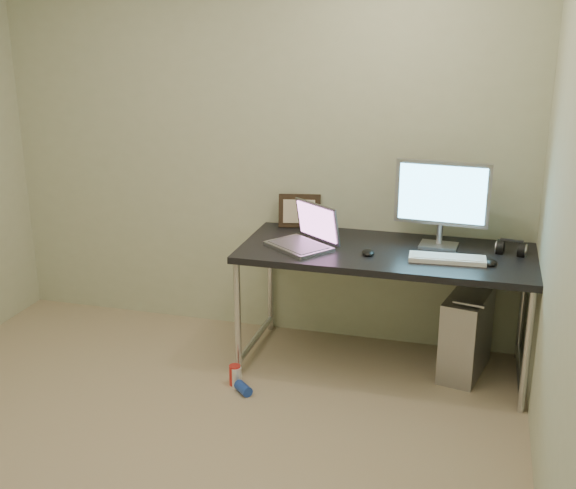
{
  "coord_description": "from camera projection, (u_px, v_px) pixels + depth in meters",
  "views": [
    {
      "loc": [
        1.41,
        -2.63,
        2.08
      ],
      "look_at": [
        0.4,
        1.03,
        0.85
      ],
      "focal_mm": 45.0,
      "sensor_mm": 36.0,
      "label": 1
    }
  ],
  "objects": [
    {
      "name": "picture_frame",
      "position": [
        300.0,
        211.0,
        4.63
      ],
      "size": [
        0.28,
        0.13,
        0.22
      ],
      "primitive_type": "cube",
      "rotation": [
        -0.21,
        0.0,
        0.21
      ],
      "color": "black",
      "rests_on": "desk"
    },
    {
      "name": "keyboard",
      "position": [
        447.0,
        259.0,
        4.03
      ],
      "size": [
        0.43,
        0.16,
        0.03
      ],
      "primitive_type": "cube",
      "rotation": [
        0.0,
        0.0,
        0.06
      ],
      "color": "white",
      "rests_on": "desk"
    },
    {
      "name": "can_red",
      "position": [
        235.0,
        375.0,
        4.2
      ],
      "size": [
        0.08,
        0.08,
        0.12
      ],
      "primitive_type": "cylinder",
      "rotation": [
        0.0,
        0.0,
        -0.24
      ],
      "color": "red",
      "rests_on": "ground"
    },
    {
      "name": "cable_a",
      "position": [
        462.0,
        293.0,
        4.51
      ],
      "size": [
        0.01,
        0.16,
        0.69
      ],
      "primitive_type": "cylinder",
      "rotation": [
        0.21,
        0.0,
        0.0
      ],
      "color": "black",
      "rests_on": "ground"
    },
    {
      "name": "can_blue",
      "position": [
        243.0,
        388.0,
        4.11
      ],
      "size": [
        0.12,
        0.12,
        0.06
      ],
      "primitive_type": "cylinder",
      "rotation": [
        1.57,
        0.0,
        0.83
      ],
      "color": "#2043B7",
      "rests_on": "ground"
    },
    {
      "name": "webcam",
      "position": [
        328.0,
        220.0,
        4.5
      ],
      "size": [
        0.05,
        0.04,
        0.12
      ],
      "rotation": [
        0.0,
        0.0,
        0.32
      ],
      "color": "silver",
      "rests_on": "desk"
    },
    {
      "name": "tower_computer",
      "position": [
        466.0,
        333.0,
        4.3
      ],
      "size": [
        0.31,
        0.51,
        0.53
      ],
      "rotation": [
        0.0,
        0.0,
        -0.22
      ],
      "color": "silver",
      "rests_on": "ground"
    },
    {
      "name": "cable_b",
      "position": [
        476.0,
        299.0,
        4.47
      ],
      "size": [
        0.02,
        0.11,
        0.71
      ],
      "primitive_type": "cylinder",
      "rotation": [
        0.14,
        0.0,
        0.09
      ],
      "color": "black",
      "rests_on": "ground"
    },
    {
      "name": "wall_right",
      "position": [
        575.0,
        255.0,
        2.58
      ],
      "size": [
        0.02,
        3.5,
        2.5
      ],
      "primitive_type": "cube",
      "color": "beige",
      "rests_on": "ground"
    },
    {
      "name": "can_white",
      "position": [
        236.0,
        376.0,
        4.19
      ],
      "size": [
        0.08,
        0.08,
        0.11
      ],
      "primitive_type": "cylinder",
      "rotation": [
        0.0,
        0.0,
        -0.36
      ],
      "color": "white",
      "rests_on": "ground"
    },
    {
      "name": "laptop",
      "position": [
        306.0,
        237.0,
        4.27
      ],
      "size": [
        0.47,
        0.46,
        0.25
      ],
      "rotation": [
        0.0,
        0.0,
        -0.65
      ],
      "color": "#ADACB4",
      "rests_on": "desk"
    },
    {
      "name": "headphones",
      "position": [
        511.0,
        249.0,
        4.14
      ],
      "size": [
        0.17,
        0.1,
        0.11
      ],
      "rotation": [
        0.0,
        0.0,
        -0.16
      ],
      "color": "black",
      "rests_on": "desk"
    },
    {
      "name": "desk",
      "position": [
        386.0,
        262.0,
        4.24
      ],
      "size": [
        1.7,
        0.75,
        0.75
      ],
      "color": "black",
      "rests_on": "ground"
    },
    {
      "name": "mouse_right",
      "position": [
        491.0,
        261.0,
        3.97
      ],
      "size": [
        0.07,
        0.11,
        0.04
      ],
      "primitive_type": "ellipsoid",
      "rotation": [
        0.0,
        0.0,
        -0.0
      ],
      "color": "black",
      "rests_on": "desk"
    },
    {
      "name": "floor",
      "position": [
        149.0,
        473.0,
        3.41
      ],
      "size": [
        3.5,
        3.5,
        0.0
      ],
      "primitive_type": "plane",
      "color": "tan",
      "rests_on": "ground"
    },
    {
      "name": "monitor",
      "position": [
        442.0,
        197.0,
        4.19
      ],
      "size": [
        0.55,
        0.17,
        0.51
      ],
      "rotation": [
        0.0,
        0.0,
        -0.07
      ],
      "color": "#ADACB4",
      "rests_on": "desk"
    },
    {
      "name": "wall_back",
      "position": [
        258.0,
        147.0,
        4.63
      ],
      "size": [
        3.5,
        0.02,
        2.5
      ],
      "primitive_type": "cube",
      "color": "beige",
      "rests_on": "ground"
    },
    {
      "name": "mouse_left",
      "position": [
        368.0,
        251.0,
        4.13
      ],
      "size": [
        0.09,
        0.12,
        0.04
      ],
      "primitive_type": "ellipsoid",
      "rotation": [
        0.0,
        0.0,
        0.18
      ],
      "color": "black",
      "rests_on": "desk"
    }
  ]
}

